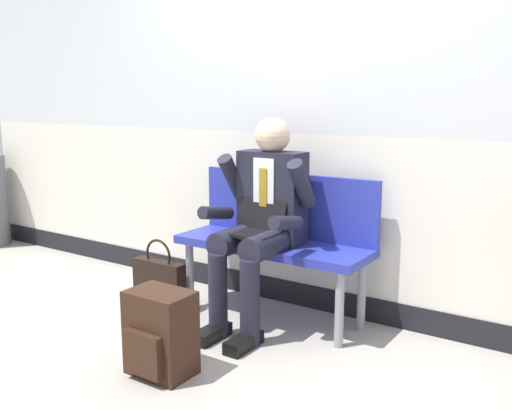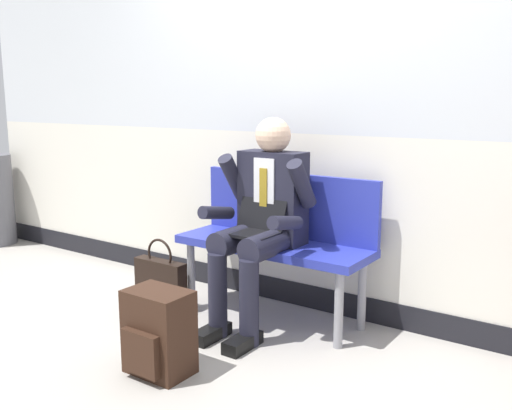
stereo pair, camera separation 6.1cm
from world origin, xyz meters
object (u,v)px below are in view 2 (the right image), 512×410
object	(u,v)px
bench_with_person	(279,233)
handbag	(161,282)
backpack	(158,333)
person_seated	(261,218)

from	to	relation	value
bench_with_person	handbag	size ratio (longest dim) A/B	2.66
backpack	handbag	size ratio (longest dim) A/B	0.93
bench_with_person	handbag	distance (m)	0.86
bench_with_person	backpack	xyz separation A→B (m)	(-0.07, -0.99, -0.32)
person_seated	handbag	distance (m)	0.87
bench_with_person	person_seated	size ratio (longest dim) A/B	0.98
person_seated	backpack	xyz separation A→B (m)	(-0.07, -0.79, -0.45)
bench_with_person	person_seated	xyz separation A→B (m)	(0.00, -0.20, 0.13)
handbag	bench_with_person	bearing A→B (deg)	24.74
bench_with_person	handbag	bearing A→B (deg)	-155.26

